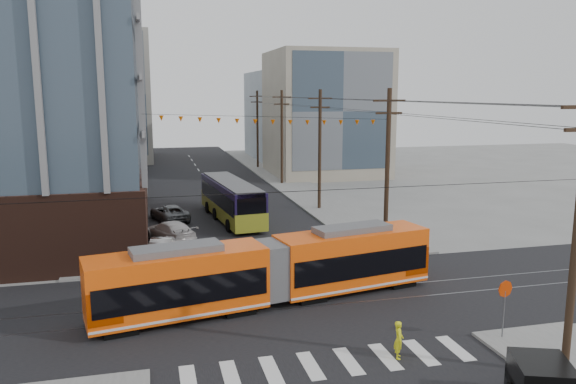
# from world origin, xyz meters

# --- Properties ---
(ground) EXTENTS (160.00, 160.00, 0.00)m
(ground) POSITION_xyz_m (0.00, 0.00, 0.00)
(ground) COLOR slate
(bg_bldg_nw_near) EXTENTS (18.00, 16.00, 18.00)m
(bg_bldg_nw_near) POSITION_xyz_m (-17.00, 52.00, 9.00)
(bg_bldg_nw_near) COLOR #8C99A5
(bg_bldg_nw_near) RESTS_ON ground
(bg_bldg_ne_near) EXTENTS (14.00, 14.00, 16.00)m
(bg_bldg_ne_near) POSITION_xyz_m (16.00, 48.00, 8.00)
(bg_bldg_ne_near) COLOR gray
(bg_bldg_ne_near) RESTS_ON ground
(bg_bldg_nw_far) EXTENTS (16.00, 18.00, 20.00)m
(bg_bldg_nw_far) POSITION_xyz_m (-14.00, 72.00, 10.00)
(bg_bldg_nw_far) COLOR gray
(bg_bldg_nw_far) RESTS_ON ground
(bg_bldg_ne_far) EXTENTS (16.00, 16.00, 14.00)m
(bg_bldg_ne_far) POSITION_xyz_m (18.00, 68.00, 7.00)
(bg_bldg_ne_far) COLOR #8C99A5
(bg_bldg_ne_far) RESTS_ON ground
(utility_pole_far) EXTENTS (0.30, 0.30, 11.00)m
(utility_pole_far) POSITION_xyz_m (8.50, 56.00, 5.50)
(utility_pole_far) COLOR black
(utility_pole_far) RESTS_ON ground
(streetcar) EXTENTS (18.24, 5.89, 3.48)m
(streetcar) POSITION_xyz_m (-0.89, 3.97, 1.74)
(streetcar) COLOR #FD530B
(streetcar) RESTS_ON ground
(city_bus) EXTENTS (3.95, 12.38, 3.45)m
(city_bus) POSITION_xyz_m (-0.04, 23.64, 1.72)
(city_bus) COLOR #1C1239
(city_bus) RESTS_ON ground
(parked_car_silver) EXTENTS (2.16, 4.21, 1.32)m
(parked_car_silver) POSITION_xyz_m (-6.04, 14.02, 0.66)
(parked_car_silver) COLOR #ABABAB
(parked_car_silver) RESTS_ON ground
(parked_car_white) EXTENTS (4.12, 5.67, 1.53)m
(parked_car_white) POSITION_xyz_m (-5.43, 17.64, 0.76)
(parked_car_white) COLOR beige
(parked_car_white) RESTS_ON ground
(parked_car_grey) EXTENTS (3.56, 5.34, 1.36)m
(parked_car_grey) POSITION_xyz_m (-5.20, 24.61, 0.68)
(parked_car_grey) COLOR #535659
(parked_car_grey) RESTS_ON ground
(pedestrian) EXTENTS (0.57, 0.68, 1.58)m
(pedestrian) POSITION_xyz_m (2.88, -3.20, 0.79)
(pedestrian) COLOR yellow
(pedestrian) RESTS_ON ground
(stop_sign) EXTENTS (0.90, 0.90, 2.54)m
(stop_sign) POSITION_xyz_m (8.04, -2.72, 1.27)
(stop_sign) COLOR #C02C00
(stop_sign) RESTS_ON ground
(jersey_barrier) EXTENTS (2.02, 3.90, 0.76)m
(jersey_barrier) POSITION_xyz_m (8.30, 11.72, 0.38)
(jersey_barrier) COLOR slate
(jersey_barrier) RESTS_ON ground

